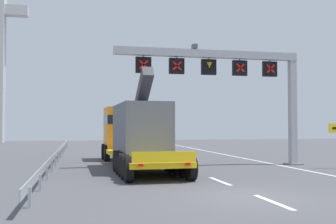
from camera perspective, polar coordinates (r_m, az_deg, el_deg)
ground at (r=14.14m, az=11.16°, el=-11.51°), size 112.00×112.00×0.00m
lane_markings at (r=34.42m, az=-2.36°, el=-5.89°), size 0.20×56.64×0.01m
edge_line_right at (r=27.54m, az=13.15°, el=-6.82°), size 0.20×63.00×0.01m
overhead_lane_gantry at (r=24.78m, az=8.83°, el=5.43°), size 11.42×0.90×7.15m
heavy_haul_truck_yellow at (r=24.62m, az=-4.85°, el=-2.82°), size 3.34×14.12×5.30m
guardrail_left at (r=29.67m, az=-14.99°, el=-5.38°), size 0.13×37.53×0.76m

